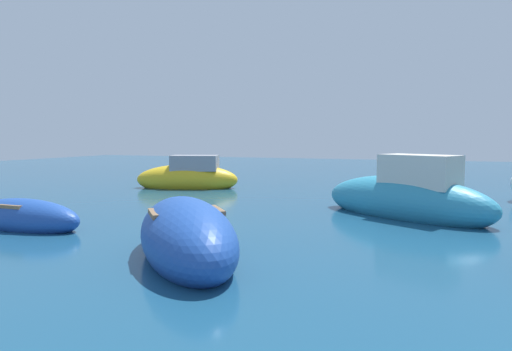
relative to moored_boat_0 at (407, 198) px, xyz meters
The scene contains 4 objects.
moored_boat_0 is the anchor object (origin of this frame).
moored_boat_2 6.73m from the moored_boat_0, 121.06° to the right, with size 3.69×3.98×1.38m.
moored_boat_3 9.64m from the moored_boat_0, 156.52° to the left, with size 4.52×2.62×1.67m.
moored_boat_6 9.65m from the moored_boat_0, 150.09° to the right, with size 3.21×1.03×0.91m.
Camera 1 is at (-4.11, -3.78, 2.13)m, focal length 30.89 mm.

